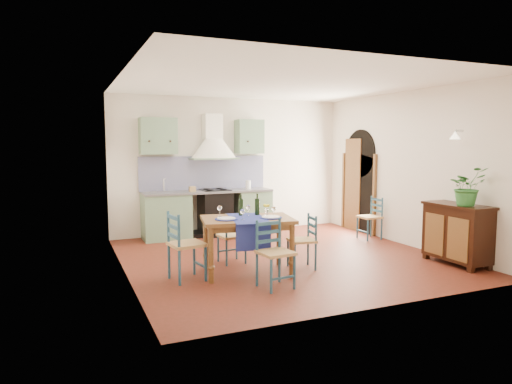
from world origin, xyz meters
TOP-DOWN VIEW (x-y plane):
  - floor at (0.00, 0.00)m, footprint 5.00×5.00m
  - back_wall at (-0.47, 2.29)m, footprint 5.00×0.96m
  - right_wall at (2.50, 0.28)m, footprint 0.26×5.00m
  - left_wall at (-2.50, 0.00)m, footprint 0.04×5.00m
  - ceiling at (0.00, 0.00)m, footprint 5.00×5.00m
  - dining_table at (-0.89, -0.64)m, footprint 1.40×1.10m
  - chair_near at (-0.80, -1.35)m, footprint 0.45×0.45m
  - chair_far at (-0.89, -0.01)m, footprint 0.41×0.41m
  - chair_left at (-1.79, -0.61)m, footprint 0.50×0.50m
  - chair_right at (-0.02, -0.71)m, footprint 0.43×0.43m
  - chair_spare at (2.23, 0.65)m, footprint 0.39×0.39m
  - sideboard at (2.26, -1.43)m, footprint 0.50×1.05m
  - potted_plant at (2.21, -1.62)m, footprint 0.56×0.50m

SIDE VIEW (x-z plane):
  - floor at x=0.00m, z-range 0.00..0.00m
  - chair_right at x=-0.02m, z-range 0.01..0.82m
  - chair_far at x=-0.89m, z-range 0.01..0.82m
  - chair_spare at x=2.23m, z-range 0.01..0.83m
  - chair_near at x=-0.80m, z-range 0.01..0.89m
  - chair_left at x=-1.79m, z-range 0.02..0.96m
  - sideboard at x=2.26m, z-range 0.04..0.98m
  - dining_table at x=-0.89m, z-range 0.15..1.27m
  - back_wall at x=-0.47m, z-range -0.35..2.45m
  - potted_plant at x=2.21m, z-range 0.94..1.51m
  - right_wall at x=2.50m, z-range -0.06..2.74m
  - left_wall at x=-2.50m, z-range 0.00..2.80m
  - ceiling at x=0.00m, z-range 2.80..2.81m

